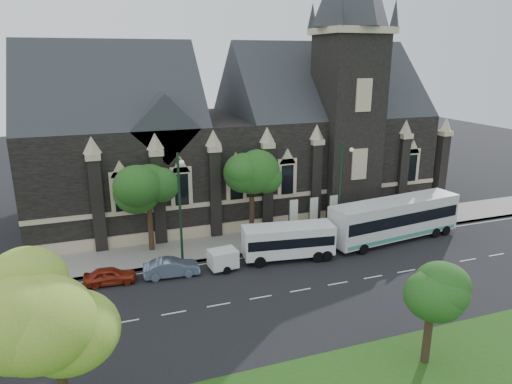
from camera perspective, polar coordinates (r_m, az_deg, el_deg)
name	(u,v)px	position (r m, az deg, el deg)	size (l,w,h in m)	color
ground	(261,297)	(32.58, 0.59, -12.88)	(160.00, 160.00, 0.00)	black
sidewalk	(223,245)	(40.69, -4.07, -6.57)	(80.00, 5.00, 0.15)	#9C978E
museum	(245,134)	(48.45, -1.40, 7.19)	(40.00, 17.70, 29.90)	black
tree_park_near	(59,307)	(20.34, -23.18, -12.97)	(4.42, 4.42, 8.56)	black
tree_park_east	(434,283)	(26.18, 21.13, -10.40)	(3.40, 3.40, 6.28)	black
tree_walk_right	(253,175)	(40.85, -0.35, 2.08)	(4.08, 4.08, 7.80)	black
tree_walk_left	(150,185)	(38.93, -12.97, 0.79)	(3.91, 3.91, 7.64)	black
street_lamp_near	(341,186)	(40.62, 10.44, 0.68)	(0.36, 1.88, 9.00)	black
street_lamp_mid	(180,203)	(35.91, -9.34, -1.35)	(0.36, 1.88, 9.00)	black
banner_flag_left	(292,214)	(41.41, 4.46, -2.74)	(0.90, 0.10, 4.00)	black
banner_flag_center	(312,212)	(42.23, 6.95, -2.42)	(0.90, 0.10, 4.00)	black
banner_flag_right	(332,209)	(43.13, 9.33, -2.12)	(0.90, 0.10, 4.00)	black
tour_coach	(395,218)	(43.08, 16.77, -3.14)	(13.04, 4.26, 3.74)	silver
shuttle_bus	(288,240)	(37.68, 4.02, -5.91)	(7.62, 3.45, 2.84)	white
box_trailer	(223,259)	(36.08, -4.10, -8.22)	(3.12, 1.84, 1.63)	silver
sedan	(171,268)	(35.71, -10.40, -9.16)	(1.45, 4.15, 1.37)	slate
car_far_red	(110,276)	(35.69, -17.57, -9.82)	(1.48, 3.68, 1.25)	#9B2B16
car_far_black	(34,288)	(35.59, -25.68, -10.64)	(2.42, 5.25, 1.46)	black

